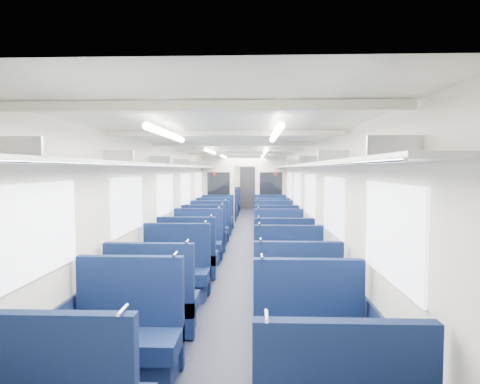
{
  "coord_description": "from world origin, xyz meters",
  "views": [
    {
      "loc": [
        0.34,
        -10.61,
        1.91
      ],
      "look_at": [
        -0.1,
        1.26,
        1.23
      ],
      "focal_mm": 30.32,
      "sensor_mm": 36.0,
      "label": 1
    }
  ],
  "objects_px": {
    "seat_20": "(223,212)",
    "seat_23": "(267,209)",
    "seat_3": "(310,346)",
    "seat_21": "(268,211)",
    "seat_17": "(272,224)",
    "seat_12": "(204,236)",
    "seat_8": "(188,258)",
    "seat_22": "(225,208)",
    "seat_10": "(198,245)",
    "seat_27": "(266,204)",
    "seat_2": "(127,340)",
    "seat_15": "(274,229)",
    "seat_24": "(227,206)",
    "seat_16": "(214,223)",
    "seat_4": "(153,305)",
    "seat_9": "(283,261)",
    "seat_18": "(218,219)",
    "seat_13": "(276,237)",
    "seat_7": "(289,278)",
    "seat_11": "(279,246)",
    "seat_25": "(266,206)",
    "seat_14": "(209,230)",
    "seat_5": "(296,303)",
    "seat_26": "(229,204)",
    "end_door": "(248,188)",
    "seat_6": "(176,275)",
    "bulkhead": "(245,189)",
    "seat_19": "(270,219)"
  },
  "relations": [
    {
      "from": "bulkhead",
      "to": "seat_7",
      "type": "bearing_deg",
      "value": -83.96
    },
    {
      "from": "seat_4",
      "to": "seat_9",
      "type": "height_order",
      "value": "same"
    },
    {
      "from": "bulkhead",
      "to": "seat_4",
      "type": "bearing_deg",
      "value": -95.24
    },
    {
      "from": "seat_21",
      "to": "seat_27",
      "type": "height_order",
      "value": "same"
    },
    {
      "from": "seat_8",
      "to": "seat_12",
      "type": "bearing_deg",
      "value": 90.0
    },
    {
      "from": "seat_2",
      "to": "seat_3",
      "type": "distance_m",
      "value": 1.66
    },
    {
      "from": "seat_14",
      "to": "seat_9",
      "type": "bearing_deg",
      "value": -64.28
    },
    {
      "from": "seat_8",
      "to": "seat_22",
      "type": "bearing_deg",
      "value": 90.0
    },
    {
      "from": "seat_24",
      "to": "seat_14",
      "type": "bearing_deg",
      "value": -90.0
    },
    {
      "from": "seat_14",
      "to": "seat_22",
      "type": "bearing_deg",
      "value": 90.0
    },
    {
      "from": "seat_2",
      "to": "seat_13",
      "type": "distance_m",
      "value": 5.91
    },
    {
      "from": "seat_8",
      "to": "seat_23",
      "type": "distance_m",
      "value": 9.08
    },
    {
      "from": "seat_10",
      "to": "seat_25",
      "type": "height_order",
      "value": "same"
    },
    {
      "from": "seat_13",
      "to": "seat_22",
      "type": "xyz_separation_m",
      "value": [
        -1.66,
        6.67,
        0.0
      ]
    },
    {
      "from": "seat_3",
      "to": "seat_21",
      "type": "relative_size",
      "value": 1.0
    },
    {
      "from": "seat_2",
      "to": "seat_15",
      "type": "bearing_deg",
      "value": 76.35
    },
    {
      "from": "seat_5",
      "to": "seat_2",
      "type": "bearing_deg",
      "value": -146.59
    },
    {
      "from": "seat_17",
      "to": "seat_14",
      "type": "bearing_deg",
      "value": -144.99
    },
    {
      "from": "seat_25",
      "to": "seat_13",
      "type": "bearing_deg",
      "value": -90.0
    },
    {
      "from": "seat_8",
      "to": "seat_21",
      "type": "height_order",
      "value": "same"
    },
    {
      "from": "seat_16",
      "to": "seat_18",
      "type": "bearing_deg",
      "value": 90.0
    },
    {
      "from": "seat_11",
      "to": "seat_23",
      "type": "relative_size",
      "value": 1.0
    },
    {
      "from": "seat_15",
      "to": "seat_24",
      "type": "relative_size",
      "value": 1.0
    },
    {
      "from": "seat_7",
      "to": "seat_11",
      "type": "bearing_deg",
      "value": 90.0
    },
    {
      "from": "seat_22",
      "to": "seat_26",
      "type": "relative_size",
      "value": 1.0
    },
    {
      "from": "seat_23",
      "to": "seat_27",
      "type": "xyz_separation_m",
      "value": [
        0.0,
        2.35,
        0.0
      ]
    },
    {
      "from": "seat_12",
      "to": "seat_20",
      "type": "distance_m",
      "value": 5.45
    },
    {
      "from": "end_door",
      "to": "seat_6",
      "type": "relative_size",
      "value": 1.78
    },
    {
      "from": "seat_13",
      "to": "seat_18",
      "type": "relative_size",
      "value": 1.0
    },
    {
      "from": "seat_20",
      "to": "seat_23",
      "type": "bearing_deg",
      "value": 34.95
    },
    {
      "from": "seat_15",
      "to": "seat_23",
      "type": "distance_m",
      "value": 5.47
    },
    {
      "from": "seat_11",
      "to": "end_door",
      "type": "bearing_deg",
      "value": 94.16
    },
    {
      "from": "seat_11",
      "to": "seat_8",
      "type": "bearing_deg",
      "value": -144.68
    },
    {
      "from": "seat_7",
      "to": "seat_16",
      "type": "height_order",
      "value": "same"
    },
    {
      "from": "seat_22",
      "to": "seat_10",
      "type": "bearing_deg",
      "value": -90.0
    },
    {
      "from": "seat_2",
      "to": "seat_16",
      "type": "height_order",
      "value": "same"
    },
    {
      "from": "seat_6",
      "to": "seat_23",
      "type": "height_order",
      "value": "same"
    },
    {
      "from": "seat_8",
      "to": "seat_11",
      "type": "distance_m",
      "value": 2.03
    },
    {
      "from": "seat_12",
      "to": "seat_13",
      "type": "height_order",
      "value": "same"
    },
    {
      "from": "end_door",
      "to": "seat_2",
      "type": "bearing_deg",
      "value": -92.97
    },
    {
      "from": "seat_3",
      "to": "seat_22",
      "type": "distance_m",
      "value": 12.52
    },
    {
      "from": "seat_2",
      "to": "seat_15",
      "type": "xyz_separation_m",
      "value": [
        1.66,
        6.84,
        0.0
      ]
    },
    {
      "from": "seat_2",
      "to": "seat_17",
      "type": "xyz_separation_m",
      "value": [
        1.66,
        7.88,
        0.0
      ]
    },
    {
      "from": "seat_3",
      "to": "seat_11",
      "type": "relative_size",
      "value": 1.0
    },
    {
      "from": "seat_3",
      "to": "seat_16",
      "type": "distance_m",
      "value": 8.24
    },
    {
      "from": "seat_16",
      "to": "seat_22",
      "type": "xyz_separation_m",
      "value": [
        0.0,
        4.33,
        0.0
      ]
    },
    {
      "from": "seat_3",
      "to": "seat_19",
      "type": "relative_size",
      "value": 1.0
    },
    {
      "from": "seat_4",
      "to": "seat_18",
      "type": "bearing_deg",
      "value": 90.0
    },
    {
      "from": "seat_3",
      "to": "seat_17",
      "type": "xyz_separation_m",
      "value": [
        0.0,
        7.94,
        0.0
      ]
    },
    {
      "from": "seat_8",
      "to": "seat_17",
      "type": "relative_size",
      "value": 1.0
    }
  ]
}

